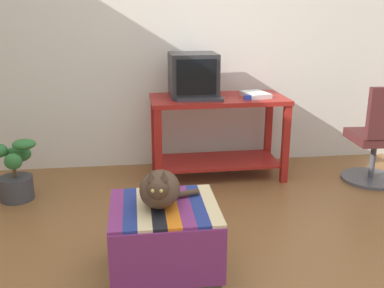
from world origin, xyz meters
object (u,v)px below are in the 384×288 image
(keyboard, at_px, (200,99))
(book, at_px, (255,95))
(ottoman_with_blanket, at_px, (165,240))
(cat, at_px, (160,189))
(tv_monitor, at_px, (193,75))
(stapler, at_px, (250,97))
(office_chair, at_px, (378,141))
(desk, at_px, (218,124))
(potted_plant, at_px, (16,174))

(keyboard, distance_m, book, 0.53)
(ottoman_with_blanket, relative_size, cat, 1.63)
(tv_monitor, relative_size, book, 1.59)
(ottoman_with_blanket, distance_m, stapler, 1.72)
(keyboard, bearing_deg, cat, -103.20)
(keyboard, height_order, office_chair, office_chair)
(book, distance_m, stapler, 0.14)
(tv_monitor, bearing_deg, cat, -104.94)
(keyboard, distance_m, office_chair, 1.61)
(stapler, bearing_deg, tv_monitor, 67.04)
(keyboard, distance_m, ottoman_with_blanket, 1.57)
(tv_monitor, distance_m, stapler, 0.54)
(desk, height_order, office_chair, office_chair)
(keyboard, xyz_separation_m, office_chair, (1.55, -0.23, -0.37))
(tv_monitor, height_order, keyboard, tv_monitor)
(cat, height_order, potted_plant, cat)
(desk, bearing_deg, potted_plant, -170.49)
(keyboard, xyz_separation_m, book, (0.52, 0.09, 0.01))
(stapler, bearing_deg, office_chair, -99.27)
(desk, xyz_separation_m, book, (0.33, -0.04, 0.27))
(office_chair, xyz_separation_m, stapler, (-1.11, 0.21, 0.38))
(office_chair, bearing_deg, book, -14.57)
(cat, xyz_separation_m, stapler, (0.87, 1.39, 0.23))
(cat, relative_size, potted_plant, 0.73)
(cat, bearing_deg, desk, 75.98)
(ottoman_with_blanket, height_order, office_chair, office_chair)
(desk, bearing_deg, cat, -112.81)
(ottoman_with_blanket, bearing_deg, office_chair, 31.03)
(cat, distance_m, potted_plant, 1.68)
(tv_monitor, bearing_deg, ottoman_with_blanket, -104.21)
(potted_plant, xyz_separation_m, stapler, (1.97, 0.17, 0.54))
(office_chair, bearing_deg, tv_monitor, -12.33)
(desk, height_order, ottoman_with_blanket, desk)
(stapler, bearing_deg, keyboard, 89.33)
(ottoman_with_blanket, xyz_separation_m, stapler, (0.85, 1.39, 0.55))
(potted_plant, bearing_deg, desk, 10.37)
(keyboard, relative_size, stapler, 3.64)
(cat, height_order, stapler, stapler)
(tv_monitor, bearing_deg, book, -11.54)
(desk, relative_size, stapler, 11.01)
(tv_monitor, bearing_deg, keyboard, -81.93)
(desk, distance_m, ottoman_with_blanket, 1.68)
(ottoman_with_blanket, relative_size, office_chair, 0.69)
(desk, relative_size, cat, 3.21)
(keyboard, bearing_deg, office_chair, -4.44)
(cat, relative_size, stapler, 3.43)
(book, xyz_separation_m, office_chair, (1.04, -0.32, -0.38))
(cat, bearing_deg, potted_plant, 139.83)
(book, height_order, potted_plant, book)
(potted_plant, bearing_deg, office_chair, -0.85)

